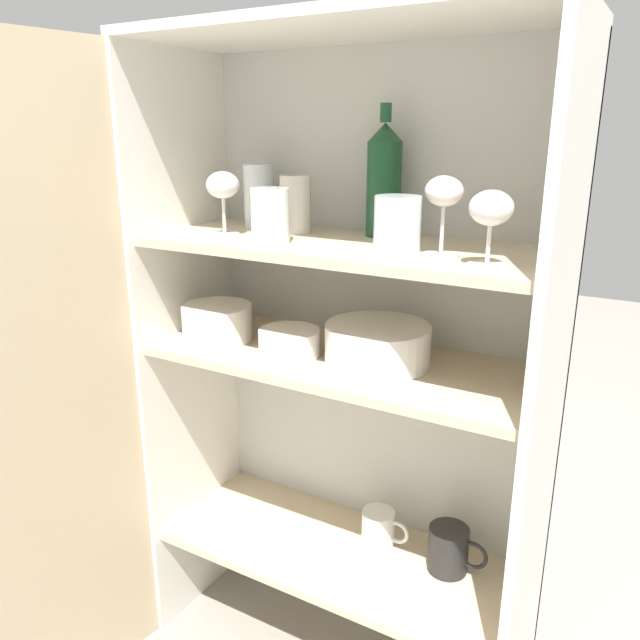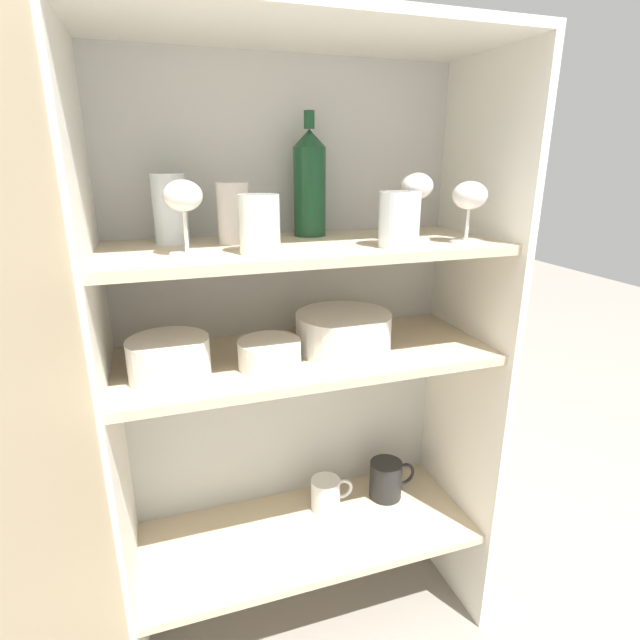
{
  "view_description": "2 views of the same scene",
  "coord_description": "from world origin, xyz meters",
  "px_view_note": "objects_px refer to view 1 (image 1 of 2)",
  "views": [
    {
      "loc": [
        0.57,
        -0.91,
        1.2
      ],
      "look_at": [
        -0.04,
        0.15,
        0.82
      ],
      "focal_mm": 35.0,
      "sensor_mm": 36.0,
      "label": 1
    },
    {
      "loc": [
        -0.3,
        -0.81,
        1.15
      ],
      "look_at": [
        0.03,
        0.16,
        0.82
      ],
      "focal_mm": 28.0,
      "sensor_mm": 36.0,
      "label": 2
    }
  ],
  "objects_px": {
    "mixing_bowl_large": "(217,321)",
    "coffee_mug_primary": "(379,528)",
    "plate_stack_white": "(378,344)",
    "serving_bowl_small": "(289,341)",
    "wine_bottle": "(384,180)"
  },
  "relations": [
    {
      "from": "mixing_bowl_large",
      "to": "coffee_mug_primary",
      "type": "distance_m",
      "value": 0.61
    },
    {
      "from": "plate_stack_white",
      "to": "serving_bowl_small",
      "type": "bearing_deg",
      "value": -165.11
    },
    {
      "from": "mixing_bowl_large",
      "to": "coffee_mug_primary",
      "type": "relative_size",
      "value": 1.36
    },
    {
      "from": "coffee_mug_primary",
      "to": "plate_stack_white",
      "type": "bearing_deg",
      "value": -78.64
    },
    {
      "from": "wine_bottle",
      "to": "coffee_mug_primary",
      "type": "bearing_deg",
      "value": -50.29
    },
    {
      "from": "wine_bottle",
      "to": "plate_stack_white",
      "type": "xyz_separation_m",
      "value": [
        0.04,
        -0.1,
        -0.31
      ]
    },
    {
      "from": "serving_bowl_small",
      "to": "plate_stack_white",
      "type": "bearing_deg",
      "value": 14.89
    },
    {
      "from": "serving_bowl_small",
      "to": "coffee_mug_primary",
      "type": "height_order",
      "value": "serving_bowl_small"
    },
    {
      "from": "wine_bottle",
      "to": "coffee_mug_primary",
      "type": "distance_m",
      "value": 0.79
    },
    {
      "from": "serving_bowl_small",
      "to": "coffee_mug_primary",
      "type": "bearing_deg",
      "value": 35.13
    },
    {
      "from": "plate_stack_white",
      "to": "coffee_mug_primary",
      "type": "distance_m",
      "value": 0.48
    },
    {
      "from": "wine_bottle",
      "to": "coffee_mug_primary",
      "type": "relative_size",
      "value": 2.28
    },
    {
      "from": "coffee_mug_primary",
      "to": "wine_bottle",
      "type": "bearing_deg",
      "value": 129.71
    },
    {
      "from": "wine_bottle",
      "to": "coffee_mug_primary",
      "type": "xyz_separation_m",
      "value": [
        0.03,
        -0.04,
        -0.79
      ]
    },
    {
      "from": "wine_bottle",
      "to": "plate_stack_white",
      "type": "height_order",
      "value": "wine_bottle"
    }
  ]
}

